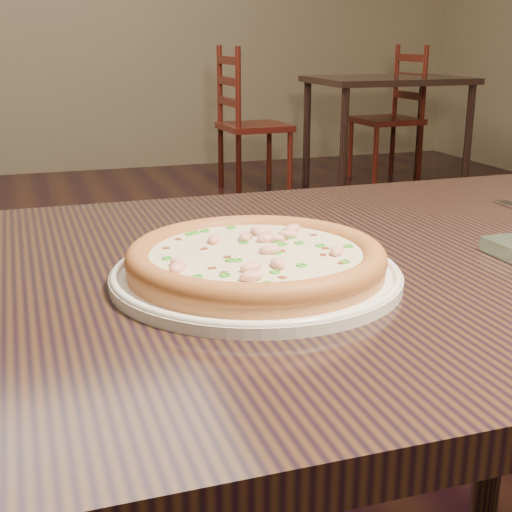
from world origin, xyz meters
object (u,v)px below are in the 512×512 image
object	(u,v)px
hero_table	(333,333)
chair_c	(247,126)
plate	(256,274)
chair_d	(393,119)
bg_table_right	(388,92)
pizza	(256,258)

from	to	relation	value
hero_table	chair_c	size ratio (longest dim) A/B	1.26
hero_table	plate	bearing A→B (deg)	-157.38
plate	chair_d	xyz separation A→B (m)	(2.35, 3.89, -0.32)
chair_c	hero_table	bearing A→B (deg)	-106.27
plate	chair_c	world-z (taller)	chair_c
bg_table_right	pizza	bearing A→B (deg)	-120.67
bg_table_right	chair_d	size ratio (longest dim) A/B	1.05
chair_c	chair_d	distance (m)	1.13
plate	pizza	bearing A→B (deg)	56.40
bg_table_right	chair_c	distance (m)	0.97
bg_table_right	chair_c	size ratio (longest dim) A/B	1.05
chair_c	bg_table_right	bearing A→B (deg)	-13.45
chair_c	chair_d	size ratio (longest dim) A/B	1.00
bg_table_right	chair_c	bearing A→B (deg)	166.55
plate	bg_table_right	distance (m)	4.19
pizza	chair_d	xyz separation A→B (m)	(2.35, 3.89, -0.34)
plate	pizza	distance (m)	0.02
chair_d	chair_c	bearing A→B (deg)	-176.52
pizza	chair_d	bearing A→B (deg)	58.89
plate	pizza	xyz separation A→B (m)	(0.00, 0.00, 0.02)
pizza	bg_table_right	world-z (taller)	pizza
pizza	chair_c	xyz separation A→B (m)	(1.22, 3.82, -0.34)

